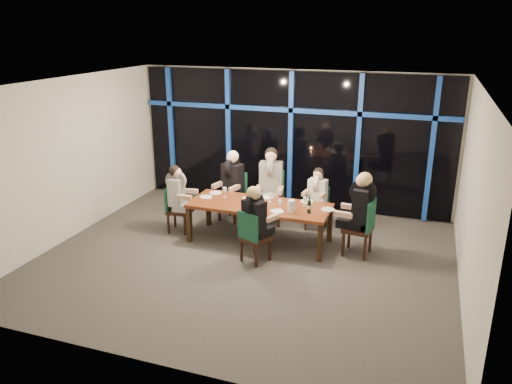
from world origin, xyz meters
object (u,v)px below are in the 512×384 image
chair_far_mid (271,194)px  diner_far_right (317,190)px  chair_far_right (318,205)px  chair_near_mid (252,234)px  water_pitcher (291,206)px  diner_end_right (360,202)px  chair_far_left (234,193)px  dining_table (260,208)px  diner_far_mid (271,175)px  chair_end_left (175,206)px  wine_bottle (309,207)px  diner_near_mid (255,213)px  chair_end_right (363,225)px  diner_end_left (178,189)px  diner_far_left (232,176)px

chair_far_mid → diner_far_right: bearing=-14.6°
chair_far_right → chair_near_mid: bearing=-103.5°
water_pitcher → diner_end_right: bearing=4.1°
chair_far_left → dining_table: bearing=-34.7°
diner_far_right → diner_far_mid: bearing=-172.0°
chair_end_left → diner_far_right: 2.80m
chair_end_left → wine_bottle: (2.69, -0.10, 0.36)m
diner_near_mid → water_pitcher: (0.46, 0.57, -0.03)m
chair_far_mid → diner_far_right: size_ratio=1.29×
dining_table → chair_end_right: (1.90, 0.05, -0.10)m
chair_far_mid → chair_far_right: chair_far_mid is taller
diner_near_mid → chair_far_left: bearing=-35.1°
chair_far_mid → diner_end_right: (1.91, -0.99, 0.39)m
wine_bottle → diner_far_mid: bearing=133.9°
chair_far_right → chair_far_mid: bearing=-173.1°
chair_far_mid → chair_near_mid: 1.92m
dining_table → diner_far_right: diner_far_right is taller
chair_end_right → water_pitcher: size_ratio=4.65×
chair_far_mid → chair_far_left: bearing=177.1°
diner_end_right → dining_table: bearing=-81.8°
chair_far_right → water_pitcher: size_ratio=3.82×
diner_end_left → diner_end_right: bearing=-94.8°
chair_far_mid → diner_far_left: size_ratio=1.10×
chair_end_left → diner_near_mid: size_ratio=1.01×
wine_bottle → water_pitcher: wine_bottle is taller
chair_far_right → water_pitcher: 1.33m
diner_far_right → diner_end_left: 2.71m
chair_far_right → chair_end_right: size_ratio=0.82×
chair_far_left → diner_far_mid: size_ratio=0.96×
chair_far_mid → water_pitcher: size_ratio=4.81×
diner_far_left → diner_far_mid: size_ratio=0.94×
diner_far_right → diner_end_right: 1.33m
diner_far_mid → diner_end_right: diner_far_mid is taller
chair_far_right → diner_far_right: (-0.01, -0.07, 0.34)m
water_pitcher → dining_table: bearing=152.6°
wine_bottle → chair_far_mid: bearing=132.1°
chair_end_left → diner_end_left: 0.37m
wine_bottle → diner_end_left: bearing=177.7°
dining_table → diner_near_mid: (0.20, -0.79, 0.21)m
water_pitcher → diner_far_mid: bearing=113.4°
chair_far_right → chair_end_left: size_ratio=0.93×
chair_far_right → chair_end_right: chair_end_right is taller
diner_far_mid → diner_end_left: diner_far_mid is taller
diner_far_left → wine_bottle: bearing=-15.9°
chair_far_left → chair_far_right: bearing=15.6°
chair_far_mid → diner_far_left: (-0.79, -0.18, 0.36)m
dining_table → diner_end_right: size_ratio=2.56×
dining_table → chair_near_mid: 0.89m
chair_far_left → diner_end_right: diner_end_right is taller
chair_far_left → wine_bottle: 2.15m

